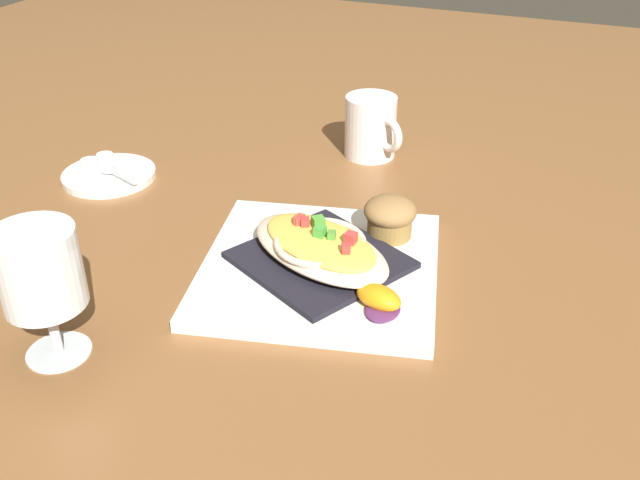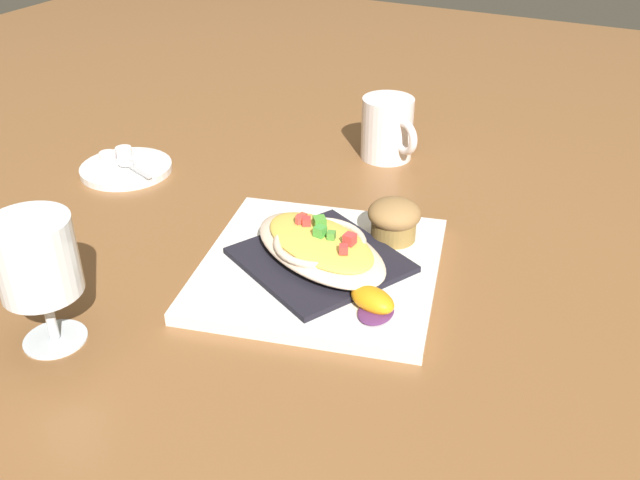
% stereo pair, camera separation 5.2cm
% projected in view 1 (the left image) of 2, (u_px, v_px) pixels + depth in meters
% --- Properties ---
extents(ground_plane, '(2.60, 2.60, 0.00)m').
position_uv_depth(ground_plane, '(320.00, 273.00, 0.82)').
color(ground_plane, brown).
extents(square_plate, '(0.32, 0.32, 0.01)m').
position_uv_depth(square_plate, '(320.00, 268.00, 0.82)').
color(square_plate, white).
rests_on(square_plate, ground_plane).
extents(folded_napkin, '(0.22, 0.22, 0.01)m').
position_uv_depth(folded_napkin, '(320.00, 260.00, 0.81)').
color(folded_napkin, black).
rests_on(folded_napkin, square_plate).
extents(gratin_dish, '(0.17, 0.22, 0.04)m').
position_uv_depth(gratin_dish, '(320.00, 246.00, 0.80)').
color(gratin_dish, beige).
rests_on(gratin_dish, folded_napkin).
extents(muffin, '(0.06, 0.06, 0.05)m').
position_uv_depth(muffin, '(390.00, 216.00, 0.85)').
color(muffin, olive).
rests_on(muffin, square_plate).
extents(orange_garnish, '(0.05, 0.06, 0.02)m').
position_uv_depth(orange_garnish, '(379.00, 300.00, 0.73)').
color(orange_garnish, '#572856').
rests_on(orange_garnish, square_plate).
extents(coffee_mug, '(0.08, 0.10, 0.09)m').
position_uv_depth(coffee_mug, '(371.00, 130.00, 1.08)').
color(coffee_mug, white).
rests_on(coffee_mug, ground_plane).
extents(stemmed_glass, '(0.08, 0.08, 0.14)m').
position_uv_depth(stemmed_glass, '(40.00, 276.00, 0.65)').
color(stemmed_glass, white).
rests_on(stemmed_glass, ground_plane).
extents(creamer_saucer, '(0.13, 0.13, 0.01)m').
position_uv_depth(creamer_saucer, '(109.00, 175.00, 1.03)').
color(creamer_saucer, white).
rests_on(creamer_saucer, ground_plane).
extents(spoon, '(0.04, 0.08, 0.01)m').
position_uv_depth(spoon, '(110.00, 171.00, 1.02)').
color(spoon, silver).
rests_on(spoon, creamer_saucer).
extents(creamer_cup_0, '(0.02, 0.02, 0.02)m').
position_uv_depth(creamer_cup_0, '(105.00, 159.00, 1.05)').
color(creamer_cup_0, white).
rests_on(creamer_cup_0, creamer_saucer).
extents(creamer_cup_1, '(0.02, 0.02, 0.02)m').
position_uv_depth(creamer_cup_1, '(90.00, 164.00, 1.03)').
color(creamer_cup_1, white).
rests_on(creamer_cup_1, creamer_saucer).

